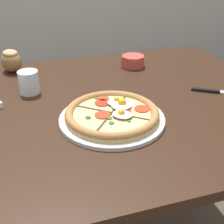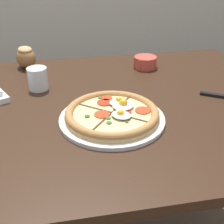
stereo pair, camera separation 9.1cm
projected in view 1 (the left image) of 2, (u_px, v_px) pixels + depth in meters
name	position (u px, v px, depth m)	size (l,w,h in m)	color
dining_table	(74.00, 131.00, 1.05)	(1.45, 0.94, 0.75)	#331E11
pizza	(112.00, 115.00, 0.92)	(0.31, 0.31, 0.06)	white
ramekin_bowl	(133.00, 61.00, 1.32)	(0.10, 0.10, 0.05)	#C64C3D
bread_piece_far	(11.00, 60.00, 1.26)	(0.11, 0.12, 0.09)	olive
knife_main	(224.00, 92.00, 1.09)	(0.21, 0.14, 0.01)	silver
water_glass	(29.00, 83.00, 1.08)	(0.07, 0.07, 0.08)	white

